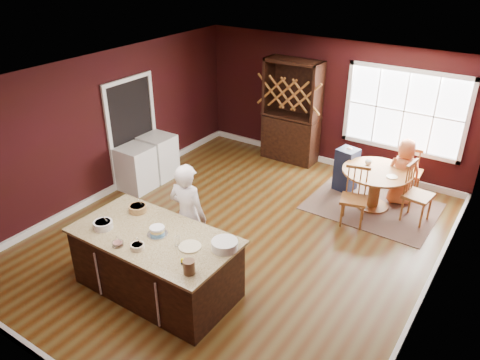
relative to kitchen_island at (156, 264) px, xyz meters
name	(u,v)px	position (x,y,z in m)	size (l,w,h in m)	color
room_shell	(240,164)	(0.23, 1.74, 0.91)	(7.00, 7.00, 7.00)	brown
window	(404,111)	(1.73, 5.21, 1.06)	(2.36, 0.10, 1.66)	white
doorway	(133,132)	(-2.74, 2.34, 0.59)	(0.08, 1.26, 2.13)	white
kitchen_island	(156,264)	(0.00, 0.00, 0.00)	(2.29, 1.20, 0.92)	black
dining_table	(376,181)	(1.75, 3.93, 0.10)	(1.24, 1.24, 0.75)	brown
baker	(188,216)	(-0.01, 0.73, 0.40)	(0.61, 0.40, 1.68)	silver
layer_cake	(157,231)	(0.04, 0.04, 0.54)	(0.28, 0.28, 0.11)	white
bowl_blue	(103,225)	(-0.69, -0.26, 0.53)	(0.26, 0.26, 0.10)	silver
bowl_yellow	(138,208)	(-0.61, 0.33, 0.53)	(0.26, 0.26, 0.10)	olive
bowl_pink	(118,244)	(-0.21, -0.44, 0.51)	(0.15, 0.15, 0.06)	silver
bowl_olive	(138,246)	(0.05, -0.34, 0.51)	(0.18, 0.18, 0.07)	silver
drinking_glass	(177,241)	(0.43, -0.01, 0.55)	(0.07, 0.07, 0.15)	silver
dinner_plate	(190,247)	(0.59, 0.05, 0.49)	(0.30, 0.30, 0.02)	beige
white_tub	(225,245)	(0.98, 0.28, 0.54)	(0.34, 0.34, 0.12)	white
stoneware_crock	(189,267)	(0.91, -0.35, 0.57)	(0.15, 0.15, 0.17)	#56331F
toy_figurine	(182,261)	(0.73, -0.27, 0.52)	(0.05, 0.05, 0.08)	#FFED09
rug	(372,206)	(1.75, 3.93, -0.43)	(2.25, 1.74, 0.01)	brown
chair_east	(419,193)	(2.52, 3.88, 0.11)	(0.46, 0.44, 1.10)	#965D34
chair_south	(354,197)	(1.63, 3.17, 0.08)	(0.44, 0.42, 1.05)	brown
chair_north	(410,170)	(2.12, 4.75, 0.10)	(0.45, 0.43, 1.08)	#935F22
seated_woman	(403,172)	(2.09, 4.37, 0.20)	(0.62, 0.41, 1.27)	#CC693A
high_chair	(346,169)	(1.04, 4.29, 0.01)	(0.36, 0.36, 0.90)	black
toddler	(346,152)	(1.00, 4.28, 0.37)	(0.18, 0.14, 0.26)	#8CA5BF
table_plate	(392,177)	(2.04, 3.82, 0.32)	(0.20, 0.20, 0.01)	beige
table_cup	(368,163)	(1.52, 4.07, 0.36)	(0.12, 0.12, 0.09)	white
hutch	(292,112)	(-0.57, 4.96, 0.68)	(1.22, 0.51, 2.24)	#382512
washer	(136,168)	(-2.41, 2.02, 0.00)	(0.61, 0.59, 0.88)	white
dryer	(158,157)	(-2.41, 2.66, 0.01)	(0.62, 0.60, 0.90)	white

